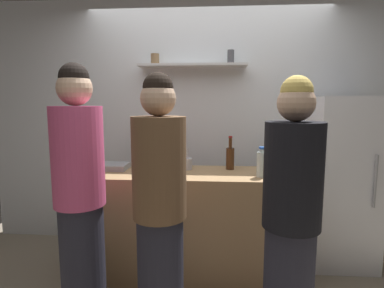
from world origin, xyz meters
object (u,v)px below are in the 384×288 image
(wine_bottle_green_glass, at_px, (282,164))
(person_brown_jacket, at_px, (160,210))
(utensil_holder, at_px, (186,163))
(wine_bottle_amber_glass, at_px, (230,157))
(baking_pan, at_px, (109,166))
(water_bottle_plastic, at_px, (262,164))
(refrigerator, at_px, (340,181))
(person_blonde, at_px, (291,220))
(person_pink_top, at_px, (80,197))

(wine_bottle_green_glass, bearing_deg, person_brown_jacket, -146.35)
(utensil_holder, relative_size, wine_bottle_amber_glass, 0.72)
(utensil_holder, height_order, wine_bottle_amber_glass, wine_bottle_amber_glass)
(baking_pan, relative_size, person_brown_jacket, 0.20)
(water_bottle_plastic, bearing_deg, refrigerator, 27.96)
(person_brown_jacket, relative_size, person_blonde, 1.02)
(person_brown_jacket, bearing_deg, wine_bottle_green_glass, -115.29)
(refrigerator, xyz_separation_m, baking_pan, (-2.15, -0.22, 0.16))
(wine_bottle_amber_glass, xyz_separation_m, water_bottle_plastic, (0.24, -0.28, -0.00))
(baking_pan, height_order, person_blonde, person_blonde)
(wine_bottle_amber_glass, bearing_deg, person_pink_top, -142.16)
(water_bottle_plastic, height_order, person_blonde, person_blonde)
(wine_bottle_green_glass, relative_size, person_pink_top, 0.19)
(refrigerator, distance_m, utensil_holder, 1.48)
(person_pink_top, bearing_deg, refrigerator, -136.88)
(person_pink_top, bearing_deg, person_brown_jacket, -171.23)
(utensil_holder, height_order, water_bottle_plastic, water_bottle_plastic)
(utensil_holder, distance_m, wine_bottle_green_glass, 0.86)
(water_bottle_plastic, distance_m, person_pink_top, 1.41)
(water_bottle_plastic, xyz_separation_m, person_brown_jacket, (-0.73, -0.64, -0.19))
(refrigerator, xyz_separation_m, person_pink_top, (-2.10, -0.97, 0.10))
(wine_bottle_green_glass, xyz_separation_m, person_brown_jacket, (-0.89, -0.59, -0.20))
(utensil_holder, xyz_separation_m, water_bottle_plastic, (0.64, -0.25, 0.06))
(wine_bottle_amber_glass, bearing_deg, utensil_holder, -175.97)
(baking_pan, xyz_separation_m, utensil_holder, (0.70, 0.04, 0.03))
(utensil_holder, height_order, person_blonde, person_blonde)
(wine_bottle_green_glass, bearing_deg, utensil_holder, 159.89)
(refrigerator, height_order, wine_bottle_amber_glass, refrigerator)
(refrigerator, bearing_deg, person_brown_jacket, -145.35)
(baking_pan, relative_size, water_bottle_plastic, 1.37)
(water_bottle_plastic, bearing_deg, baking_pan, 171.36)
(wine_bottle_amber_glass, distance_m, person_brown_jacket, 1.05)
(wine_bottle_green_glass, bearing_deg, water_bottle_plastic, 164.23)
(person_pink_top, bearing_deg, wine_bottle_green_glass, -142.76)
(wine_bottle_amber_glass, height_order, person_brown_jacket, person_brown_jacket)
(person_pink_top, distance_m, person_blonde, 1.38)
(refrigerator, height_order, baking_pan, refrigerator)
(utensil_holder, xyz_separation_m, person_blonde, (0.71, -0.95, -0.15))
(refrigerator, xyz_separation_m, wine_bottle_amber_glass, (-1.05, -0.15, 0.24))
(water_bottle_plastic, bearing_deg, person_pink_top, -157.34)
(baking_pan, distance_m, wine_bottle_amber_glass, 1.11)
(utensil_holder, bearing_deg, wine_bottle_green_glass, -20.11)
(wine_bottle_green_glass, relative_size, person_blonde, 0.20)
(utensil_holder, bearing_deg, water_bottle_plastic, -21.13)
(water_bottle_plastic, distance_m, person_brown_jacket, 0.99)
(baking_pan, distance_m, person_pink_top, 0.75)
(wine_bottle_green_glass, height_order, person_pink_top, person_pink_top)
(utensil_holder, bearing_deg, person_blonde, -53.13)
(baking_pan, distance_m, wine_bottle_green_glass, 1.53)
(water_bottle_plastic, height_order, person_brown_jacket, person_brown_jacket)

